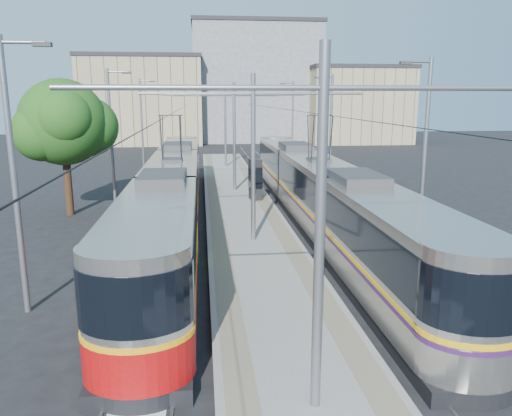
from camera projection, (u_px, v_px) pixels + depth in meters
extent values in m
plane|color=black|center=(283.00, 329.00, 13.98)|extent=(160.00, 160.00, 0.00)
cube|color=gray|center=(238.00, 201.00, 30.44)|extent=(4.00, 50.00, 0.30)
cube|color=gray|center=(214.00, 199.00, 30.25)|extent=(0.70, 50.00, 0.01)
cube|color=gray|center=(262.00, 198.00, 30.56)|extent=(0.70, 50.00, 0.01)
cube|color=gray|center=(167.00, 205.00, 30.01)|extent=(0.07, 70.00, 0.03)
cube|color=gray|center=(191.00, 204.00, 30.17)|extent=(0.07, 70.00, 0.03)
cube|color=gray|center=(285.00, 202.00, 30.78)|extent=(0.07, 70.00, 0.03)
cube|color=gray|center=(307.00, 202.00, 30.93)|extent=(0.07, 70.00, 0.03)
cube|color=silver|center=(139.00, 400.00, 10.68)|extent=(1.20, 5.00, 0.01)
cube|color=black|center=(174.00, 221.00, 25.25)|extent=(2.30, 30.89, 0.40)
cube|color=#A9A29B|center=(173.00, 189.00, 24.89)|extent=(2.40, 29.29, 2.90)
cube|color=black|center=(173.00, 180.00, 24.78)|extent=(2.43, 29.29, 1.30)
cube|color=orange|center=(174.00, 197.00, 24.98)|extent=(2.43, 29.29, 0.12)
cube|color=#A9090B|center=(174.00, 207.00, 25.09)|extent=(2.42, 29.29, 1.10)
cube|color=#2D2D30|center=(172.00, 158.00, 24.55)|extent=(1.68, 3.00, 0.30)
cube|color=black|center=(317.00, 221.00, 25.28)|extent=(2.30, 30.66, 0.40)
cube|color=#A9A39B|center=(318.00, 189.00, 24.93)|extent=(2.40, 29.06, 2.90)
cube|color=black|center=(318.00, 179.00, 24.82)|extent=(2.43, 29.06, 1.30)
cube|color=#E7A60C|center=(318.00, 197.00, 25.01)|extent=(2.43, 29.06, 0.12)
cube|color=#361449|center=(318.00, 200.00, 25.04)|extent=(2.43, 29.06, 0.10)
cube|color=#2D2D30|center=(319.00, 157.00, 24.58)|extent=(1.68, 3.00, 0.30)
cylinder|color=gray|center=(320.00, 237.00, 9.27)|extent=(0.20, 0.20, 7.00)
cylinder|color=gray|center=(324.00, 88.00, 8.69)|extent=(9.20, 0.10, 0.10)
cylinder|color=gray|center=(253.00, 159.00, 20.92)|extent=(0.20, 0.20, 7.00)
cylinder|color=gray|center=(253.00, 93.00, 20.33)|extent=(9.20, 0.10, 0.10)
cylinder|color=gray|center=(234.00, 137.00, 32.56)|extent=(0.20, 0.20, 7.00)
cylinder|color=gray|center=(234.00, 95.00, 31.98)|extent=(9.20, 0.10, 0.10)
cylinder|color=gray|center=(225.00, 127.00, 44.21)|extent=(0.20, 0.20, 7.00)
cylinder|color=gray|center=(225.00, 96.00, 43.62)|extent=(9.20, 0.10, 0.10)
cylinder|color=black|center=(176.00, 111.00, 28.89)|extent=(0.02, 70.00, 0.02)
cylinder|color=black|center=(298.00, 111.00, 29.65)|extent=(0.02, 70.00, 0.02)
cylinder|color=gray|center=(14.00, 181.00, 14.26)|extent=(0.18, 0.18, 8.00)
cube|color=#2D2D30|center=(42.00, 44.00, 13.56)|extent=(0.50, 0.22, 0.12)
cylinder|color=gray|center=(111.00, 138.00, 29.78)|extent=(0.18, 0.18, 8.00)
cube|color=#2D2D30|center=(127.00, 73.00, 29.09)|extent=(0.50, 0.22, 0.12)
cylinder|color=gray|center=(142.00, 124.00, 45.31)|extent=(0.18, 0.18, 8.00)
cube|color=#2D2D30|center=(152.00, 81.00, 44.62)|extent=(0.50, 0.22, 0.12)
cylinder|color=gray|center=(425.00, 153.00, 21.67)|extent=(0.18, 0.18, 8.00)
cube|color=#2D2D30|center=(406.00, 63.00, 20.74)|extent=(0.50, 0.22, 0.12)
cylinder|color=gray|center=(331.00, 130.00, 37.20)|extent=(0.18, 0.18, 8.00)
cube|color=#2D2D30|center=(318.00, 78.00, 36.27)|extent=(0.50, 0.22, 0.12)
cylinder|color=gray|center=(293.00, 120.00, 52.72)|extent=(0.18, 0.18, 8.00)
cube|color=#2D2D30|center=(283.00, 84.00, 51.80)|extent=(0.50, 0.22, 0.12)
cube|color=black|center=(255.00, 179.00, 30.02)|extent=(0.73, 1.11, 2.43)
cube|color=black|center=(255.00, 177.00, 29.98)|extent=(0.77, 1.15, 1.27)
cylinder|color=#382314|center=(68.00, 187.00, 27.27)|extent=(0.42, 0.42, 3.05)
sphere|color=#194513|center=(63.00, 122.00, 26.51)|extent=(4.58, 4.58, 4.58)
sphere|color=#194513|center=(89.00, 127.00, 27.43)|extent=(3.24, 3.24, 3.24)
cube|color=tan|center=(144.00, 102.00, 69.91)|extent=(16.00, 12.00, 11.45)
cube|color=#262328|center=(142.00, 58.00, 68.61)|extent=(16.32, 12.24, 0.50)
cube|color=gray|center=(254.00, 85.00, 74.95)|extent=(18.00, 14.00, 16.40)
cube|color=#262328|center=(254.00, 26.00, 73.12)|extent=(18.36, 14.28, 0.50)
cube|color=tan|center=(356.00, 107.00, 71.28)|extent=(14.00, 10.00, 10.16)
cube|color=#262328|center=(358.00, 68.00, 70.13)|extent=(14.28, 10.20, 0.50)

